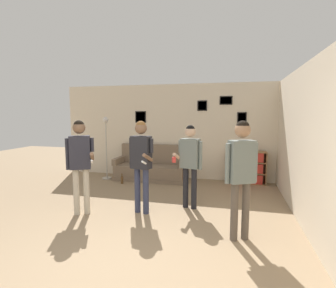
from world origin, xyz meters
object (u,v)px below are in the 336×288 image
at_px(person_watcher_holding_cup, 190,158).
at_px(bottle_on_floor, 122,180).
at_px(bookshelf, 246,167).
at_px(person_player_foreground_center, 141,157).
at_px(couch, 151,168).
at_px(person_player_foreground_left, 80,157).
at_px(floor_lamp, 106,142).
at_px(person_spectator_near_bookshelf, 241,167).
at_px(drinking_cup, 255,149).

relative_size(person_watcher_holding_cup, bottle_on_floor, 5.97).
height_order(bookshelf, person_player_foreground_center, person_player_foreground_center).
relative_size(couch, person_watcher_holding_cup, 1.23).
height_order(person_player_foreground_left, person_player_foreground_center, person_player_foreground_left).
distance_m(couch, person_watcher_holding_cup, 2.57).
relative_size(floor_lamp, bottle_on_floor, 6.44).
xyz_separation_m(person_player_foreground_left, person_spectator_near_bookshelf, (2.83, -0.31, 0.02)).
height_order(floor_lamp, person_spectator_near_bookshelf, floor_lamp).
bearing_deg(person_player_foreground_left, person_watcher_holding_cup, 23.11).
bearing_deg(person_spectator_near_bookshelf, person_watcher_holding_cup, 129.94).
relative_size(person_player_foreground_left, person_watcher_holding_cup, 1.06).
bearing_deg(floor_lamp, bottle_on_floor, -31.90).
distance_m(floor_lamp, drinking_cup, 4.08).
height_order(couch, bottle_on_floor, couch).
distance_m(person_spectator_near_bookshelf, drinking_cup, 3.35).
relative_size(floor_lamp, person_spectator_near_bookshelf, 1.00).
xyz_separation_m(couch, bookshelf, (2.61, 0.19, 0.13)).
height_order(couch, person_spectator_near_bookshelf, person_spectator_near_bookshelf).
distance_m(bookshelf, person_spectator_near_bookshelf, 3.39).
relative_size(person_player_foreground_center, person_spectator_near_bookshelf, 0.98).
relative_size(person_spectator_near_bookshelf, drinking_cup, 15.00).
xyz_separation_m(floor_lamp, person_player_foreground_center, (1.87, -2.23, 0.01)).
height_order(person_watcher_holding_cup, person_spectator_near_bookshelf, person_spectator_near_bookshelf).
xyz_separation_m(person_spectator_near_bookshelf, bottle_on_floor, (-2.99, 2.47, -0.99)).
relative_size(person_player_foreground_left, person_spectator_near_bookshelf, 0.99).
xyz_separation_m(bookshelf, drinking_cup, (0.19, 0.00, 0.50)).
xyz_separation_m(person_watcher_holding_cup, bottle_on_floor, (-2.06, 1.35, -0.90)).
height_order(bookshelf, floor_lamp, floor_lamp).
bearing_deg(person_watcher_holding_cup, drinking_cup, 58.34).
bearing_deg(person_watcher_holding_cup, person_player_foreground_left, -156.89).
distance_m(couch, person_spectator_near_bookshelf, 4.01).
bearing_deg(drinking_cup, person_player_foreground_left, -137.22).
height_order(person_player_foreground_center, drinking_cup, person_player_foreground_center).
height_order(couch, drinking_cup, drinking_cup).
bearing_deg(bookshelf, bottle_on_floor, -165.22).
bearing_deg(person_spectator_near_bookshelf, couch, 127.35).
distance_m(person_player_foreground_left, drinking_cup, 4.43).
height_order(bookshelf, person_spectator_near_bookshelf, person_spectator_near_bookshelf).
bearing_deg(couch, person_watcher_holding_cup, -54.18).
bearing_deg(person_spectator_near_bookshelf, floor_lamp, 141.73).
bearing_deg(person_watcher_holding_cup, floor_lamp, 147.05).
bearing_deg(floor_lamp, person_player_foreground_center, -50.02).
xyz_separation_m(person_watcher_holding_cup, drinking_cup, (1.36, 2.20, -0.07)).
distance_m(person_player_foreground_center, person_spectator_near_bookshelf, 1.88).
height_order(floor_lamp, person_watcher_holding_cup, floor_lamp).
xyz_separation_m(floor_lamp, person_spectator_near_bookshelf, (3.64, -2.87, 0.03)).
bearing_deg(bottle_on_floor, person_player_foreground_left, -85.68).
bearing_deg(person_spectator_near_bookshelf, person_player_foreground_center, 160.06).
bearing_deg(drinking_cup, person_watcher_holding_cup, -121.66).
xyz_separation_m(floor_lamp, person_watcher_holding_cup, (2.70, -1.75, -0.06)).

